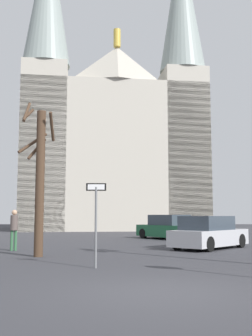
{
  "coord_description": "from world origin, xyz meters",
  "views": [
    {
      "loc": [
        -0.82,
        -8.39,
        1.53
      ],
      "look_at": [
        -0.64,
        18.14,
        4.55
      ],
      "focal_mm": 44.05,
      "sensor_mm": 36.0,
      "label": 1
    }
  ],
  "objects": [
    {
      "name": "one_way_arrow_sign",
      "position": [
        -1.61,
        3.7,
        1.51
      ],
      "size": [
        0.59,
        0.07,
        2.45
      ],
      "color": "slate",
      "rests_on": "ground"
    },
    {
      "name": "parked_car_far_silver",
      "position": [
        3.08,
        10.5,
        0.69
      ],
      "size": [
        4.19,
        4.44,
        1.48
      ],
      "color": "#B7B7BC",
      "rests_on": "ground"
    },
    {
      "name": "parked_car_near_green",
      "position": [
        2.01,
        18.04,
        0.71
      ],
      "size": [
        3.85,
        4.54,
        1.53
      ],
      "color": "#1E5B38",
      "rests_on": "ground"
    },
    {
      "name": "cathedral",
      "position": [
        -1.97,
        35.03,
        9.73
      ],
      "size": [
        19.64,
        15.49,
        32.08
      ],
      "color": "#BCB5A5",
      "rests_on": "ground"
    },
    {
      "name": "pedestrian_walking",
      "position": [
        -5.53,
        9.55,
        1.06
      ],
      "size": [
        0.32,
        0.32,
        1.75
      ],
      "color": "#33663F",
      "rests_on": "ground"
    },
    {
      "name": "bare_tree",
      "position": [
        -3.97,
        6.98,
        2.99
      ],
      "size": [
        1.37,
        1.53,
        5.93
      ],
      "color": "#473323",
      "rests_on": "ground"
    },
    {
      "name": "ground_plane",
      "position": [
        0.0,
        0.0,
        0.0
      ],
      "size": [
        120.0,
        120.0,
        0.0
      ],
      "primitive_type": "plane",
      "color": "#38383D"
    }
  ]
}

